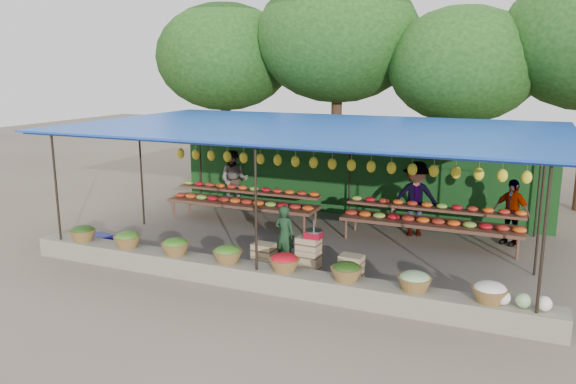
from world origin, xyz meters
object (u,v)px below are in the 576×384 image
at_px(weighing_scale, 314,234).
at_px(blue_crate_front, 125,241).
at_px(crate_counter, 307,259).
at_px(vendor_seated, 285,235).
at_px(blue_crate_back, 101,241).

xyz_separation_m(weighing_scale, blue_crate_front, (-4.68, -0.06, -0.72)).
bearing_deg(crate_counter, blue_crate_front, -179.24).
xyz_separation_m(crate_counter, blue_crate_front, (-4.55, -0.06, -0.17)).
xyz_separation_m(weighing_scale, vendor_seated, (-0.76, 0.29, -0.20)).
distance_m(vendor_seated, blue_crate_front, 3.98).
bearing_deg(crate_counter, weighing_scale, 0.00).
distance_m(blue_crate_front, blue_crate_back, 0.55).
bearing_deg(vendor_seated, weighing_scale, 171.12).
bearing_deg(blue_crate_back, crate_counter, 18.24).
bearing_deg(weighing_scale, crate_counter, 180.00).
xyz_separation_m(crate_counter, blue_crate_back, (-5.03, -0.31, -0.16)).
relative_size(crate_counter, blue_crate_back, 4.62).
relative_size(vendor_seated, blue_crate_back, 2.55).
distance_m(crate_counter, weighing_scale, 0.56).
bearing_deg(blue_crate_front, weighing_scale, 8.31).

